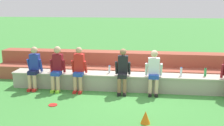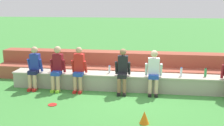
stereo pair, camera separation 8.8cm
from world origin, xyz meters
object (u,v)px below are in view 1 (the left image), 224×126
object	(u,v)px
water_bottle_mid_left	(51,68)
frisbee	(53,105)
water_bottle_near_left	(109,69)
person_far_right	(154,71)
water_bottle_near_right	(181,72)
person_center	(79,68)
sports_cone	(145,117)
person_far_left	(34,67)
water_bottle_center_gap	(205,72)
person_right_of_center	(123,70)
person_left_of_center	(57,67)

from	to	relation	value
water_bottle_mid_left	frisbee	bearing A→B (deg)	-69.75
water_bottle_near_left	person_far_right	bearing A→B (deg)	-14.28
water_bottle_near_right	frisbee	xyz separation A→B (m)	(-3.60, -1.56, -0.65)
person_center	sports_cone	distance (m)	2.99
person_far_left	water_bottle_near_left	xyz separation A→B (m)	(2.40, 0.32, -0.09)
water_bottle_center_gap	person_right_of_center	bearing A→B (deg)	-171.70
person_far_left	sports_cone	xyz separation A→B (m)	(3.58, -2.08, -0.58)
frisbee	water_bottle_near_left	bearing A→B (deg)	50.34
person_far_left	person_left_of_center	xyz separation A→B (m)	(0.77, -0.01, 0.02)
person_left_of_center	person_right_of_center	xyz separation A→B (m)	(2.09, -0.02, -0.03)
person_far_right	person_center	bearing A→B (deg)	-179.91
person_far_left	person_left_of_center	bearing A→B (deg)	-0.68
person_far_left	person_center	world-z (taller)	person_center
person_left_of_center	frisbee	size ratio (longest dim) A/B	5.84
frisbee	person_right_of_center	bearing A→B (deg)	35.07
person_far_left	water_bottle_center_gap	distance (m)	5.41
person_left_of_center	water_bottle_mid_left	size ratio (longest dim) A/B	5.69
person_left_of_center	water_bottle_near_right	world-z (taller)	person_left_of_center
person_far_left	sports_cone	distance (m)	4.18
person_center	water_bottle_center_gap	size ratio (longest dim) A/B	5.23
person_right_of_center	water_bottle_near_right	world-z (taller)	person_right_of_center
water_bottle_near_left	water_bottle_near_right	size ratio (longest dim) A/B	0.91
person_far_left	person_right_of_center	bearing A→B (deg)	-0.67
frisbee	sports_cone	distance (m)	2.64
water_bottle_mid_left	frisbee	xyz separation A→B (m)	(0.57, -1.53, -0.63)
person_far_right	water_bottle_mid_left	size ratio (longest dim) A/B	5.50
person_right_of_center	water_bottle_near_right	xyz separation A→B (m)	(1.79, 0.29, -0.07)
person_center	sports_cone	xyz separation A→B (m)	(2.09, -2.05, -0.59)
water_bottle_mid_left	sports_cone	world-z (taller)	water_bottle_mid_left
person_far_left	person_far_right	distance (m)	3.80
person_far_left	water_bottle_near_right	distance (m)	4.66
person_far_left	sports_cone	world-z (taller)	person_far_left
person_far_left	water_bottle_mid_left	size ratio (longest dim) A/B	5.56
person_far_right	water_bottle_mid_left	world-z (taller)	person_far_right
person_right_of_center	person_far_right	size ratio (longest dim) A/B	1.01
person_far_left	water_bottle_near_left	size ratio (longest dim) A/B	5.38
water_bottle_mid_left	water_bottle_near_right	distance (m)	4.17
sports_cone	water_bottle_center_gap	bearing A→B (deg)	53.06
person_far_right	water_bottle_near_left	bearing A→B (deg)	165.72
water_bottle_mid_left	person_far_left	bearing A→B (deg)	-154.59
water_bottle_center_gap	water_bottle_near_right	distance (m)	0.75
water_bottle_mid_left	frisbee	distance (m)	1.75
person_left_of_center	frisbee	xyz separation A→B (m)	(0.28, -1.29, -0.75)
water_bottle_near_right	person_far_right	bearing A→B (deg)	-161.45
person_far_left	frisbee	bearing A→B (deg)	-51.00
person_far_left	person_center	xyz separation A→B (m)	(1.48, -0.04, 0.01)
frisbee	person_center	bearing A→B (deg)	71.29
water_bottle_mid_left	water_bottle_near_left	xyz separation A→B (m)	(1.92, 0.09, 0.00)
person_left_of_center	water_bottle_center_gap	bearing A→B (deg)	4.27
person_right_of_center	person_far_left	bearing A→B (deg)	179.33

